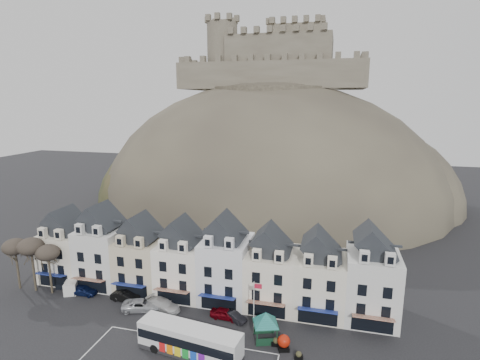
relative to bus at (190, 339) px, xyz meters
name	(u,v)px	position (x,y,z in m)	size (l,w,h in m)	color
coach_bay_markings	(179,360)	(-0.89, -1.25, -1.96)	(22.00, 7.50, 0.01)	silver
townhouse_terrace	(206,262)	(-2.75, 13.47, 3.34)	(54.40, 9.35, 11.80)	silver
castle_hill	(272,203)	(-1.64, 66.45, -1.85)	(100.00, 76.00, 68.00)	#38322B
castle	(276,60)	(-2.39, 73.43, 38.24)	(50.20, 22.20, 22.00)	brown
tree_left_far	(15,247)	(-31.89, 8.00, 4.94)	(3.61, 3.61, 8.24)	#342D21
tree_left_mid	(31,247)	(-28.89, 8.00, 5.28)	(3.78, 3.78, 8.64)	#342D21
tree_left_near	(48,253)	(-25.89, 8.00, 4.60)	(3.43, 3.43, 7.84)	#342D21
bus	(190,339)	(0.00, 0.00, 0.00)	(12.83, 4.58, 3.54)	#262628
bus_shelter	(266,318)	(8.03, 4.88, 0.95)	(5.56, 5.56, 3.74)	#10301D
red_buoy	(284,342)	(10.48, 3.57, -1.00)	(1.56, 1.56, 1.88)	black
flagpole	(254,305)	(6.45, 5.65, 2.15)	(1.04, 0.11, 7.19)	silver
white_van	(73,285)	(-23.32, 9.50, -1.03)	(3.26, 4.42, 1.85)	silver
planter_west	(276,342)	(9.50, 4.02, -1.43)	(1.15, 0.77, 1.10)	black
planter_east	(299,355)	(12.38, 2.30, -1.49)	(1.03, 0.68, 0.97)	black
car_navy	(83,290)	(-20.92, 8.77, -1.22)	(1.73, 4.31, 1.47)	#0C153D
car_black	(125,296)	(-13.69, 8.70, -1.24)	(1.53, 4.38, 1.44)	black
car_silver	(142,305)	(-10.11, 7.12, -1.19)	(2.53, 5.41, 1.53)	#B0B2B8
car_white	(163,305)	(-7.23, 7.96, -1.19)	(2.16, 5.31, 1.54)	silver
car_maroon	(225,314)	(1.91, 8.02, -1.25)	(1.67, 4.14, 1.41)	#64050E
car_charcoal	(233,316)	(3.11, 7.87, -1.34)	(1.30, 3.74, 1.23)	black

